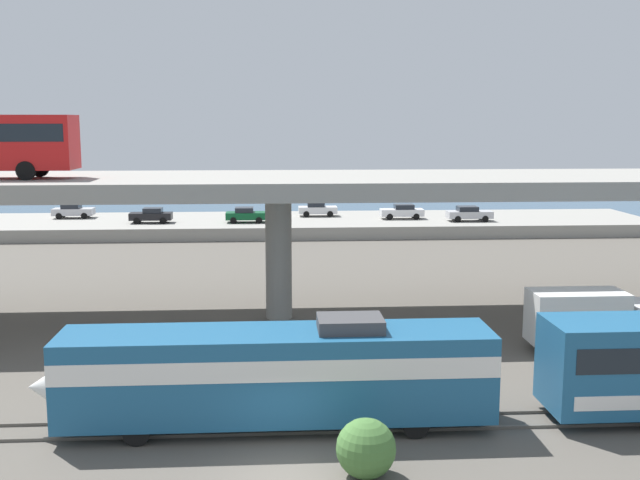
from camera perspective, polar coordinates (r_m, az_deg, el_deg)
ground_plane at (r=25.66m, az=-2.55°, el=-17.23°), size 260.00×260.00×0.00m
rail_strip_near at (r=28.62m, az=-2.69°, el=-14.22°), size 110.00×0.12×0.12m
rail_strip_far at (r=29.93m, az=-2.74°, el=-13.15°), size 110.00×0.12×0.12m
train_locomotive at (r=28.53m, az=-4.85°, el=-9.74°), size 16.95×3.04×4.18m
highway_overpass at (r=43.19m, az=-3.15°, el=3.89°), size 96.00×10.67×8.20m
service_truck_east at (r=40.10m, az=19.81°, el=-5.56°), size 6.80×2.46×3.04m
pier_parking_lot at (r=78.75m, az=-3.36°, el=1.13°), size 76.99×13.44×1.25m
parked_car_0 at (r=78.28m, az=11.07°, el=1.96°), size 4.49×2.00×1.50m
parked_car_1 at (r=80.77m, az=-0.20°, el=2.34°), size 4.05×1.93×1.50m
parked_car_3 at (r=83.26m, az=-17.97°, el=2.10°), size 4.12×1.95×1.50m
parked_car_4 at (r=77.25m, az=-12.50°, el=1.82°), size 4.10×1.82×1.50m
parked_car_5 at (r=76.18m, az=-5.55°, el=1.90°), size 4.05×2.00×1.50m
parked_car_6 at (r=79.01m, az=6.16°, el=2.14°), size 4.41×1.89×1.50m
harbor_water at (r=101.65m, az=-3.43°, el=2.54°), size 140.00×36.00×0.01m
shrub_right at (r=25.23m, az=3.46°, el=-15.29°), size 1.93×1.93×1.93m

